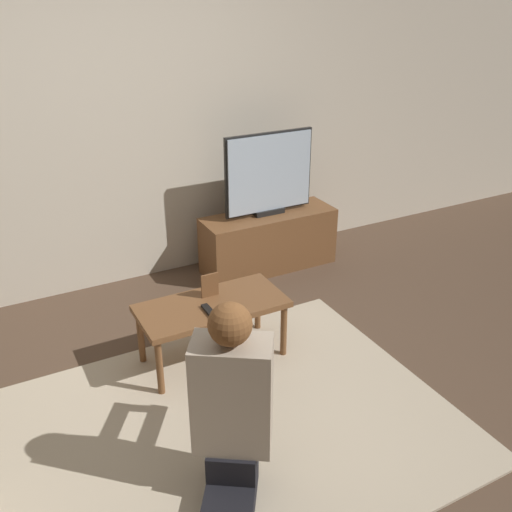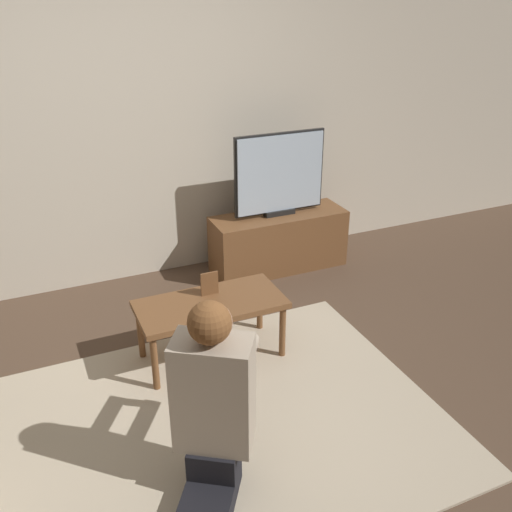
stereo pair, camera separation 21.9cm
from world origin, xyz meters
name	(u,v)px [view 2 (the right image)]	position (x,y,z in m)	size (l,w,h in m)	color
ground_plane	(207,431)	(0.00, 0.00, 0.00)	(10.00, 10.00, 0.00)	brown
wall_back	(109,112)	(0.00, 1.93, 1.30)	(10.00, 0.06, 2.60)	beige
rug	(207,430)	(0.00, 0.00, 0.01)	(2.47, 1.80, 0.02)	#BCAD93
tv_stand	(279,241)	(1.17, 1.56, 0.23)	(1.09, 0.36, 0.47)	brown
tv	(280,174)	(1.17, 1.57, 0.80)	(0.74, 0.08, 0.65)	black
coffee_table	(211,309)	(0.25, 0.60, 0.35)	(0.88, 0.42, 0.40)	brown
person_kneeling	(213,404)	(-0.08, -0.36, 0.49)	(0.64, 0.80, 0.98)	black
picture_frame	(209,284)	(0.28, 0.69, 0.48)	(0.11, 0.01, 0.15)	brown
remote	(206,309)	(0.20, 0.52, 0.41)	(0.04, 0.15, 0.02)	black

